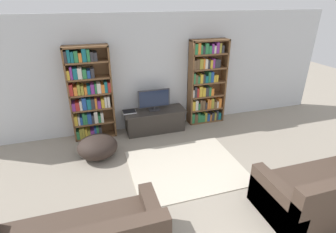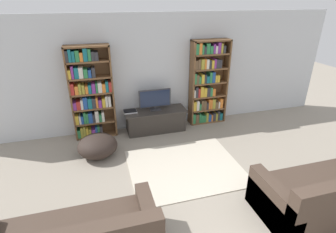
{
  "view_description": "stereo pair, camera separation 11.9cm",
  "coord_description": "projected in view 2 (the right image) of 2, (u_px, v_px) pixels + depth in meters",
  "views": [
    {
      "loc": [
        -1.45,
        -1.44,
        2.89
      ],
      "look_at": [
        -0.03,
        3.1,
        0.7
      ],
      "focal_mm": 28.0,
      "sensor_mm": 36.0,
      "label": 1
    },
    {
      "loc": [
        -1.33,
        -1.48,
        2.89
      ],
      "look_at": [
        -0.03,
        3.1,
        0.7
      ],
      "focal_mm": 28.0,
      "sensor_mm": 36.0,
      "label": 2
    }
  ],
  "objects": [
    {
      "name": "laptop",
      "position": [
        130.0,
        111.0,
        5.91
      ],
      "size": [
        0.3,
        0.23,
        0.03
      ],
      "color": "silver",
      "rests_on": "tv_stand"
    },
    {
      "name": "bookshelf_right",
      "position": [
        207.0,
        84.0,
        6.25
      ],
      "size": [
        0.9,
        0.3,
        2.02
      ],
      "color": "brown",
      "rests_on": "ground_plane"
    },
    {
      "name": "television",
      "position": [
        155.0,
        99.0,
        5.92
      ],
      "size": [
        0.73,
        0.16,
        0.49
      ],
      "color": "#2D2D33",
      "rests_on": "tv_stand"
    },
    {
      "name": "area_rug",
      "position": [
        185.0,
        167.0,
        4.85
      ],
      "size": [
        2.02,
        1.67,
        0.02
      ],
      "color": "beige",
      "rests_on": "ground_plane"
    },
    {
      "name": "couch_right_sofa",
      "position": [
        325.0,
        196.0,
        3.74
      ],
      "size": [
        1.87,
        0.99,
        0.85
      ],
      "color": "#423328",
      "rests_on": "ground_plane"
    },
    {
      "name": "beanbag_ottoman",
      "position": [
        98.0,
        146.0,
        5.14
      ],
      "size": [
        0.77,
        0.77,
        0.43
      ],
      "primitive_type": "ellipsoid",
      "color": "#2D231E",
      "rests_on": "ground_plane"
    },
    {
      "name": "tv_stand",
      "position": [
        156.0,
        120.0,
        6.11
      ],
      "size": [
        1.41,
        0.53,
        0.51
      ],
      "color": "#332D28",
      "rests_on": "ground_plane"
    },
    {
      "name": "bookshelf_left",
      "position": [
        90.0,
        94.0,
        5.58
      ],
      "size": [
        0.9,
        0.3,
        2.02
      ],
      "color": "brown",
      "rests_on": "ground_plane"
    },
    {
      "name": "wall_back",
      "position": [
        156.0,
        73.0,
        5.98
      ],
      "size": [
        8.8,
        0.06,
        2.6
      ],
      "color": "silver",
      "rests_on": "ground_plane"
    }
  ]
}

